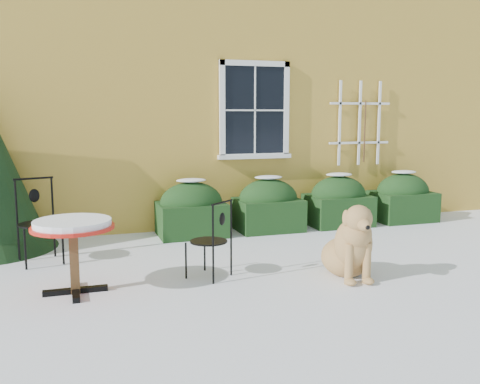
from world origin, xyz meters
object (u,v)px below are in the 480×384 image
object	(u,v)px
dog	(351,247)
patio_chair_far	(38,221)
patio_chair_near	(211,239)
bistro_table	(73,232)

from	to	relation	value
dog	patio_chair_far	bearing A→B (deg)	159.36
patio_chair_near	dog	bearing A→B (deg)	120.43
bistro_table	patio_chair_far	xyz separation A→B (m)	(-0.41, 1.43, -0.13)
patio_chair_near	dog	world-z (taller)	patio_chair_near
dog	patio_chair_near	bearing A→B (deg)	168.80
dog	bistro_table	bearing A→B (deg)	179.45
patio_chair_near	patio_chair_far	bearing A→B (deg)	-75.49
patio_chair_far	dog	bearing A→B (deg)	-42.10
patio_chair_near	dog	xyz separation A→B (m)	(1.55, -0.52, -0.09)
bistro_table	dog	bearing A→B (deg)	-8.04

